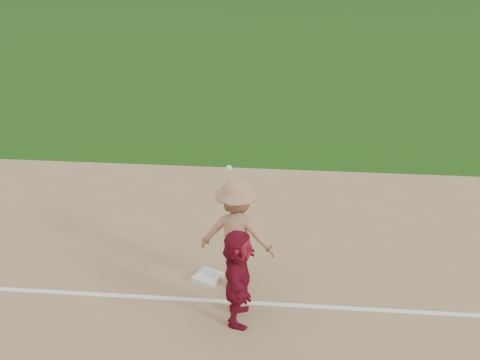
{
  "coord_description": "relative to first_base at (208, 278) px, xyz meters",
  "views": [
    {
      "loc": [
        1.0,
        -9.34,
        6.35
      ],
      "look_at": [
        0.0,
        1.5,
        1.3
      ],
      "focal_mm": 45.0,
      "sensor_mm": 36.0,
      "label": 1
    }
  ],
  "objects": [
    {
      "name": "first_base",
      "position": [
        0.0,
        0.0,
        0.0
      ],
      "size": [
        0.59,
        0.59,
        0.1
      ],
      "primitive_type": "cube",
      "rotation": [
        0.0,
        0.0,
        -0.4
      ],
      "color": "silver",
      "rests_on": "infield_dirt"
    },
    {
      "name": "base_runner",
      "position": [
        0.66,
        -1.08,
        0.79
      ],
      "size": [
        0.55,
        1.57,
        1.67
      ],
      "primitive_type": "imported",
      "rotation": [
        0.0,
        0.0,
        1.61
      ],
      "color": "maroon",
      "rests_on": "infield_dirt"
    },
    {
      "name": "ground",
      "position": [
        0.44,
        0.17,
        -0.07
      ],
      "size": [
        160.0,
        160.0,
        0.0
      ],
      "primitive_type": "plane",
      "color": "#1B480D",
      "rests_on": "ground"
    },
    {
      "name": "foul_line",
      "position": [
        0.44,
        -0.63,
        -0.05
      ],
      "size": [
        60.0,
        0.1,
        0.01
      ],
      "primitive_type": "cube",
      "color": "white",
      "rests_on": "infield_dirt"
    },
    {
      "name": "first_base_play",
      "position": [
        0.55,
        -0.1,
        1.0
      ],
      "size": [
        1.46,
        0.97,
        2.31
      ],
      "color": "gray",
      "rests_on": "infield_dirt"
    }
  ]
}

